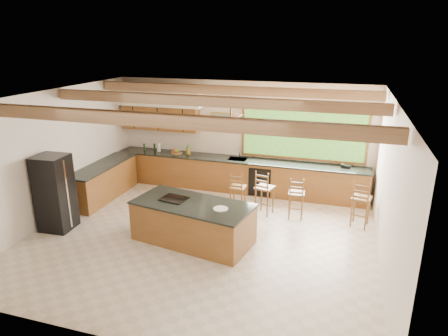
% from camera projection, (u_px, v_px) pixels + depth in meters
% --- Properties ---
extents(ground, '(7.20, 7.20, 0.00)m').
position_uv_depth(ground, '(201.00, 237.00, 8.60)').
color(ground, beige).
rests_on(ground, ground).
extents(room_shell, '(7.27, 6.54, 3.02)m').
position_uv_depth(room_shell, '(203.00, 130.00, 8.55)').
color(room_shell, beige).
rests_on(room_shell, ground).
extents(counter_run, '(7.12, 3.10, 1.23)m').
position_uv_depth(counter_run, '(205.00, 176.00, 10.97)').
color(counter_run, brown).
rests_on(counter_run, ground).
extents(island, '(2.63, 1.57, 0.88)m').
position_uv_depth(island, '(193.00, 222.00, 8.33)').
color(island, brown).
rests_on(island, ground).
extents(refrigerator, '(0.70, 0.68, 1.70)m').
position_uv_depth(refrigerator, '(55.00, 193.00, 8.75)').
color(refrigerator, black).
rests_on(refrigerator, ground).
extents(bar_stool_a, '(0.37, 0.37, 1.02)m').
position_uv_depth(bar_stool_a, '(237.00, 188.00, 9.71)').
color(bar_stool_a, brown).
rests_on(bar_stool_a, ground).
extents(bar_stool_b, '(0.40, 0.40, 1.03)m').
position_uv_depth(bar_stool_b, '(296.00, 194.00, 9.31)').
color(bar_stool_b, brown).
rests_on(bar_stool_b, ground).
extents(bar_stool_c, '(0.49, 0.49, 1.12)m').
position_uv_depth(bar_stool_c, '(264.00, 189.00, 9.50)').
color(bar_stool_c, brown).
rests_on(bar_stool_c, ground).
extents(bar_stool_d, '(0.47, 0.47, 1.12)m').
position_uv_depth(bar_stool_d, '(362.00, 200.00, 8.88)').
color(bar_stool_d, brown).
rests_on(bar_stool_d, ground).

